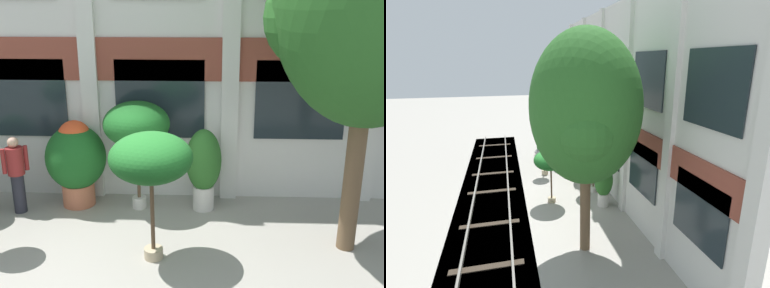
{
  "view_description": "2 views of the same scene",
  "coord_description": "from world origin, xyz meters",
  "views": [
    {
      "loc": [
        1.1,
        -6.93,
        4.27
      ],
      "look_at": [
        0.76,
        0.94,
        1.75
      ],
      "focal_mm": 42.0,
      "sensor_mm": 36.0,
      "label": 1
    },
    {
      "loc": [
        11.51,
        -1.83,
        5.74
      ],
      "look_at": [
        -1.27,
        1.37,
        2.03
      ],
      "focal_mm": 28.0,
      "sensor_mm": 36.0,
      "label": 2
    }
  ],
  "objects": [
    {
      "name": "potted_plant_wide_bowl",
      "position": [
        -6.37,
        0.28,
        0.34
      ],
      "size": [
        0.85,
        0.85,
        0.84
      ],
      "color": "gray",
      "rests_on": "ground"
    },
    {
      "name": "potted_plant_ribbed_drum",
      "position": [
        -1.76,
        1.97,
        1.07
      ],
      "size": [
        1.28,
        1.28,
        1.89
      ],
      "color": "#B76647",
      "rests_on": "ground"
    },
    {
      "name": "broadleaf_tree",
      "position": [
        3.57,
        0.38,
        4.35
      ],
      "size": [
        3.3,
        3.15,
        6.62
      ],
      "color": "brown",
      "rests_on": "ground"
    },
    {
      "name": "potted_plant_low_pan",
      "position": [
        -0.42,
        1.85,
        1.85
      ],
      "size": [
        1.37,
        1.37,
        2.34
      ],
      "color": "beige",
      "rests_on": "ground"
    },
    {
      "name": "ground_plane",
      "position": [
        0.0,
        0.0,
        0.0
      ],
      "size": [
        80.0,
        80.0,
        0.0
      ],
      "primitive_type": "plane",
      "color": "#9E998E"
    },
    {
      "name": "potted_plant_terracotta_small",
      "position": [
        -3.04,
        0.03,
        1.82
      ],
      "size": [
        0.83,
        0.83,
        2.28
      ],
      "color": "tan",
      "rests_on": "ground"
    },
    {
      "name": "apartment_facade",
      "position": [
        -0.0,
        2.76,
        3.9
      ],
      "size": [
        15.37,
        0.64,
        7.83
      ],
      "color": "silver",
      "rests_on": "ground"
    },
    {
      "name": "potted_plant_tall_urn",
      "position": [
        0.14,
        -0.12,
        1.82
      ],
      "size": [
        1.38,
        1.38,
        2.25
      ],
      "color": "tan",
      "rests_on": "ground"
    },
    {
      "name": "rail_tracks",
      "position": [
        -0.0,
        -2.59,
        -0.13
      ],
      "size": [
        23.01,
        2.8,
        0.43
      ],
      "color": "#4C473F",
      "rests_on": "ground"
    },
    {
      "name": "resident_watching_tracks",
      "position": [
        -2.9,
        1.55,
        0.89
      ],
      "size": [
        0.46,
        0.34,
        1.65
      ],
      "rotation": [
        0.0,
        0.0,
        -0.99
      ],
      "color": "#282833",
      "rests_on": "ground"
    },
    {
      "name": "potted_plant_fluted_column",
      "position": [
        -3.84,
        1.21,
        0.87
      ],
      "size": [
        0.98,
        0.98,
        1.55
      ],
      "color": "#333333",
      "rests_on": "ground"
    },
    {
      "name": "potted_plant_glazed_jar",
      "position": [
        0.96,
        1.87,
        1.03
      ],
      "size": [
        0.74,
        0.74,
        1.77
      ],
      "color": "beige",
      "rests_on": "ground"
    },
    {
      "name": "scooter_second_parked",
      "position": [
        -7.63,
        1.64,
        0.44
      ],
      "size": [
        0.99,
        1.09,
        0.98
      ],
      "rotation": [
        0.0,
        0.0,
        2.3
      ],
      "color": "black",
      "rests_on": "ground"
    },
    {
      "name": "resident_by_doorway",
      "position": [
        -4.86,
        1.57,
        0.87
      ],
      "size": [
        0.34,
        0.46,
        1.63
      ],
      "rotation": [
        0.0,
        0.0,
        -2.55
      ],
      "color": "#282833",
      "rests_on": "ground"
    }
  ]
}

